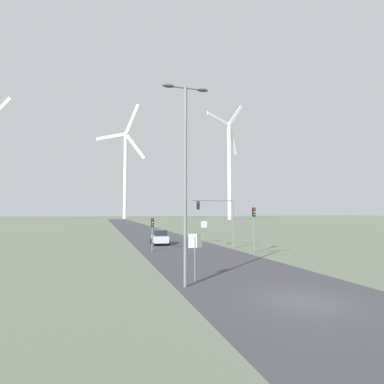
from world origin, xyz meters
name	(u,v)px	position (x,y,z in m)	size (l,w,h in m)	color
ground_plane	(303,301)	(0.00, 0.00, 0.00)	(600.00, 600.00, 0.00)	#5B6651
road_surface	(147,233)	(0.00, 48.00, 0.00)	(10.00, 240.00, 0.01)	#38383D
streetlamp	(185,162)	(-4.43, 4.02, 6.83)	(2.71, 0.32, 11.14)	slate
stop_sign_near	(195,248)	(-3.57, 5.02, 1.94)	(0.81, 0.07, 2.77)	slate
stop_sign_far	(204,228)	(4.29, 25.82, 1.97)	(0.81, 0.07, 2.82)	slate
traffic_light_post_near_left	(152,227)	(-3.73, 19.09, 2.51)	(0.28, 0.34, 3.41)	slate
traffic_light_post_near_right	(254,220)	(5.72, 14.92, 3.28)	(0.28, 0.33, 4.50)	slate
traffic_light_mast_overhead	(218,212)	(3.60, 19.03, 4.03)	(4.95, 0.35, 5.57)	slate
car_approaching	(160,237)	(-1.71, 25.45, 0.91)	(2.12, 4.23, 1.83)	#B7BCC1
wind_turbine_left	(125,167)	(5.50, 178.13, 32.39)	(29.64, 15.04, 72.25)	white
wind_turbine_center	(229,162)	(60.20, 142.01, 32.12)	(26.84, 12.54, 67.66)	white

